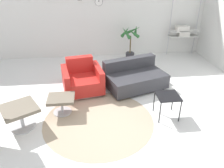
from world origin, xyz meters
name	(u,v)px	position (x,y,z in m)	size (l,w,h in m)	color
ground_plane	(107,111)	(0.00, 0.00, 0.00)	(12.00, 12.00, 0.00)	white
wall_back	(97,11)	(0.00, 3.23, 1.40)	(12.00, 0.09, 2.80)	silver
round_rug	(99,120)	(-0.19, -0.28, 0.00)	(2.06, 2.06, 0.01)	tan
ottoman	(61,101)	(-0.88, 0.07, 0.26)	(0.51, 0.43, 0.35)	#BCBCC1
armchair_red	(82,80)	(-0.48, 0.90, 0.27)	(0.99, 0.96, 0.74)	silver
couch_low	(135,78)	(0.75, 0.95, 0.24)	(1.53, 1.21, 0.65)	black
side_table	(168,98)	(1.11, -0.28, 0.41)	(0.42, 0.42, 0.46)	black
potted_plant	(130,42)	(0.98, 2.75, 0.55)	(0.66, 0.64, 1.12)	#333338
shelf_unit	(183,31)	(2.68, 2.94, 0.78)	(0.94, 0.28, 1.73)	#BCBCC1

